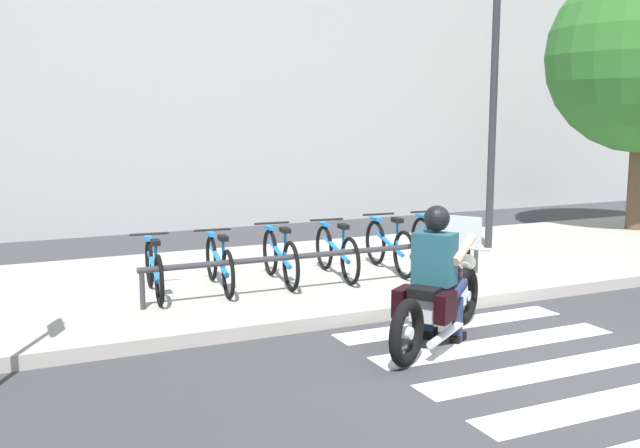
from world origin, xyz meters
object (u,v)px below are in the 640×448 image
Objects in this scene: motorcycle at (440,299)px; bicycle_0 at (154,269)px; bicycle_3 at (336,252)px; rider at (437,265)px; bicycle_4 at (389,246)px; bicycle_5 at (439,242)px; bike_rack at (326,256)px; bicycle_2 at (280,257)px; bicycle_1 at (219,263)px; street_lamp at (494,81)px.

motorcycle reaches higher than bicycle_0.
bicycle_3 reaches higher than bicycle_0.
rider reaches higher than bicycle_4.
bicycle_5 is 2.12m from bike_rack.
bicycle_5 is (1.63, -0.00, 0.01)m from bicycle_3.
rider is at bearing -124.16° from bicycle_5.
bicycle_2 is at bearing -0.03° from bicycle_0.
bicycle_1 is 0.34× the size of street_lamp.
street_lamp is at bearing 15.91° from bicycle_3.
rider reaches higher than bicycle_5.
bicycle_0 is 0.93× the size of bicycle_5.
bicycle_1 is at bearing 179.97° from bicycle_3.
bicycle_4 is (0.82, -0.00, 0.01)m from bicycle_3.
bicycle_2 is 2.45m from bicycle_5.
motorcycle is at bearing -123.58° from bicycle_5.
bike_rack is at bearing -15.20° from bicycle_0.
street_lamp is (3.64, 1.48, 2.28)m from bike_rack.
bicycle_3 is at bearing 88.32° from motorcycle.
bicycle_3 is (0.08, 2.57, 0.03)m from motorcycle.
street_lamp is (3.23, 0.92, 2.35)m from bicycle_3.
rider is at bearing -48.57° from bicycle_0.
bicycle_3 reaches higher than bike_rack.
rider is 0.90× the size of bicycle_4.
street_lamp is at bearing 46.33° from rider.
bicycle_4 is 0.95× the size of bicycle_5.
bicycle_1 is 1.01× the size of bicycle_4.
bicycle_4 reaches higher than bicycle_3.
bicycle_4 is (0.89, 2.57, 0.05)m from motorcycle.
rider is 0.30× the size of street_lamp.
bike_rack is at bearing -126.41° from bicycle_3.
bicycle_4 is (1.63, -0.00, 0.01)m from bicycle_2.
bike_rack is (-0.27, 2.06, -0.26)m from rider.
bicycle_5 is (2.45, 0.00, 0.00)m from bicycle_2.
bike_rack is (-1.23, -0.55, 0.06)m from bicycle_4.
bicycle_1 is 5.49m from street_lamp.
bike_rack is at bearing -155.69° from bicycle_4.
street_lamp is (3.38, 3.54, 2.02)m from rider.
motorcycle reaches higher than bicycle_5.
bicycle_0 is 0.97× the size of bicycle_1.
bicycle_5 is at bearing -0.00° from bicycle_3.
bicycle_4 reaches higher than bicycle_1.
bicycle_4 is at bearing -159.12° from street_lamp.
bicycle_0 is 2.45m from bicycle_3.
bicycle_5 reaches higher than bicycle_2.
street_lamp reaches higher than bike_rack.
bike_rack is at bearing -157.94° from street_lamp.
bicycle_0 is at bearing -170.79° from street_lamp.
street_lamp reaches higher than bicycle_0.
bicycle_4 is at bearing -179.96° from bicycle_5.
rider reaches higher than bicycle_0.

